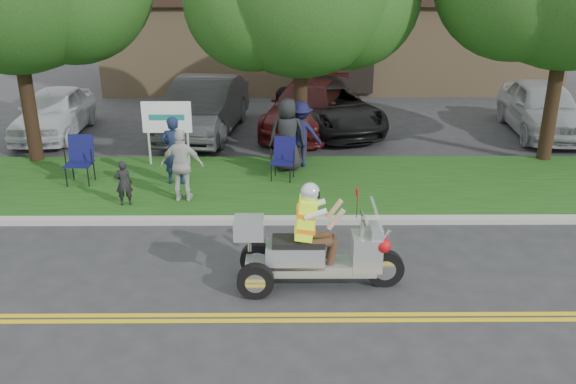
{
  "coord_description": "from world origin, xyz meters",
  "views": [
    {
      "loc": [
        0.06,
        -8.45,
        5.14
      ],
      "look_at": [
        0.14,
        2.0,
        1.09
      ],
      "focal_mm": 38.0,
      "sensor_mm": 36.0,
      "label": 1
    }
  ],
  "objects_px": {
    "spectator_adult_left": "(174,150)",
    "parked_car_mid": "(330,108)",
    "parked_car_far_left": "(54,112)",
    "parked_car_right": "(307,107)",
    "parked_car_left": "(204,107)",
    "spectator_adult_right": "(182,165)",
    "parked_car_far_right": "(542,108)",
    "trike_scooter": "(312,251)",
    "lawn_chair_b": "(284,156)",
    "lawn_chair_a": "(80,156)"
  },
  "relations": [
    {
      "from": "trike_scooter",
      "to": "parked_car_far_right",
      "type": "distance_m",
      "value": 11.98
    },
    {
      "from": "spectator_adult_left",
      "to": "parked_car_far_left",
      "type": "bearing_deg",
      "value": -45.65
    },
    {
      "from": "spectator_adult_left",
      "to": "parked_car_left",
      "type": "height_order",
      "value": "spectator_adult_left"
    },
    {
      "from": "trike_scooter",
      "to": "spectator_adult_right",
      "type": "height_order",
      "value": "trike_scooter"
    },
    {
      "from": "trike_scooter",
      "to": "parked_car_left",
      "type": "distance_m",
      "value": 9.75
    },
    {
      "from": "spectator_adult_left",
      "to": "spectator_adult_right",
      "type": "height_order",
      "value": "spectator_adult_left"
    },
    {
      "from": "parked_car_far_right",
      "to": "trike_scooter",
      "type": "bearing_deg",
      "value": -123.39
    },
    {
      "from": "parked_car_far_left",
      "to": "parked_car_right",
      "type": "bearing_deg",
      "value": 2.29
    },
    {
      "from": "lawn_chair_b",
      "to": "parked_car_right",
      "type": "xyz_separation_m",
      "value": [
        0.75,
        4.77,
        0.06
      ]
    },
    {
      "from": "spectator_adult_right",
      "to": "parked_car_far_right",
      "type": "bearing_deg",
      "value": -145.98
    },
    {
      "from": "trike_scooter",
      "to": "spectator_adult_left",
      "type": "xyz_separation_m",
      "value": [
        -3.02,
        4.68,
        0.28
      ]
    },
    {
      "from": "parked_car_right",
      "to": "lawn_chair_a",
      "type": "bearing_deg",
      "value": -122.36
    },
    {
      "from": "spectator_adult_right",
      "to": "parked_car_far_right",
      "type": "xyz_separation_m",
      "value": [
        10.15,
        5.74,
        -0.1
      ]
    },
    {
      "from": "spectator_adult_left",
      "to": "parked_car_far_left",
      "type": "relative_size",
      "value": 0.38
    },
    {
      "from": "spectator_adult_right",
      "to": "parked_car_right",
      "type": "relative_size",
      "value": 0.32
    },
    {
      "from": "lawn_chair_a",
      "to": "parked_car_right",
      "type": "relative_size",
      "value": 0.22
    },
    {
      "from": "lawn_chair_a",
      "to": "lawn_chair_b",
      "type": "distance_m",
      "value": 4.81
    },
    {
      "from": "spectator_adult_left",
      "to": "parked_car_left",
      "type": "distance_m",
      "value": 4.64
    },
    {
      "from": "parked_car_far_left",
      "to": "parked_car_far_right",
      "type": "height_order",
      "value": "parked_car_far_right"
    },
    {
      "from": "lawn_chair_b",
      "to": "parked_car_far_right",
      "type": "relative_size",
      "value": 0.21
    },
    {
      "from": "parked_car_far_left",
      "to": "lawn_chair_a",
      "type": "bearing_deg",
      "value": -65.76
    },
    {
      "from": "parked_car_left",
      "to": "parked_car_mid",
      "type": "relative_size",
      "value": 1.03
    },
    {
      "from": "parked_car_left",
      "to": "lawn_chair_b",
      "type": "bearing_deg",
      "value": -53.2
    },
    {
      "from": "lawn_chair_b",
      "to": "parked_car_left",
      "type": "distance_m",
      "value": 4.91
    },
    {
      "from": "spectator_adult_left",
      "to": "parked_car_left",
      "type": "bearing_deg",
      "value": -91.47
    },
    {
      "from": "spectator_adult_left",
      "to": "parked_car_mid",
      "type": "height_order",
      "value": "spectator_adult_left"
    },
    {
      "from": "trike_scooter",
      "to": "parked_car_far_left",
      "type": "xyz_separation_m",
      "value": [
        -7.45,
        9.25,
        0.09
      ]
    },
    {
      "from": "parked_car_left",
      "to": "parked_car_right",
      "type": "xyz_separation_m",
      "value": [
        3.17,
        0.5,
        -0.13
      ]
    },
    {
      "from": "lawn_chair_a",
      "to": "parked_car_left",
      "type": "height_order",
      "value": "parked_car_left"
    },
    {
      "from": "lawn_chair_b",
      "to": "parked_car_mid",
      "type": "xyz_separation_m",
      "value": [
        1.45,
        4.79,
        0.03
      ]
    },
    {
      "from": "spectator_adult_right",
      "to": "parked_car_left",
      "type": "relative_size",
      "value": 0.31
    },
    {
      "from": "lawn_chair_b",
      "to": "spectator_adult_right",
      "type": "xyz_separation_m",
      "value": [
        -2.2,
        -1.43,
        0.24
      ]
    },
    {
      "from": "trike_scooter",
      "to": "parked_car_right",
      "type": "distance_m",
      "value": 9.82
    },
    {
      "from": "trike_scooter",
      "to": "parked_car_far_right",
      "type": "bearing_deg",
      "value": 51.57
    },
    {
      "from": "parked_car_far_left",
      "to": "parked_car_left",
      "type": "height_order",
      "value": "parked_car_left"
    },
    {
      "from": "spectator_adult_right",
      "to": "spectator_adult_left",
      "type": "bearing_deg",
      "value": -66.96
    },
    {
      "from": "trike_scooter",
      "to": "lawn_chair_a",
      "type": "distance_m",
      "value": 7.14
    },
    {
      "from": "trike_scooter",
      "to": "parked_car_left",
      "type": "bearing_deg",
      "value": 107.42
    },
    {
      "from": "spectator_adult_left",
      "to": "parked_car_right",
      "type": "distance_m",
      "value": 6.11
    },
    {
      "from": "spectator_adult_right",
      "to": "parked_car_mid",
      "type": "height_order",
      "value": "spectator_adult_right"
    },
    {
      "from": "spectator_adult_left",
      "to": "spectator_adult_right",
      "type": "bearing_deg",
      "value": 108.74
    },
    {
      "from": "spectator_adult_left",
      "to": "parked_car_far_left",
      "type": "height_order",
      "value": "spectator_adult_left"
    },
    {
      "from": "lawn_chair_b",
      "to": "parked_car_far_right",
      "type": "distance_m",
      "value": 9.04
    },
    {
      "from": "parked_car_right",
      "to": "trike_scooter",
      "type": "bearing_deg",
      "value": -76.05
    },
    {
      "from": "trike_scooter",
      "to": "lawn_chair_a",
      "type": "relative_size",
      "value": 2.49
    },
    {
      "from": "spectator_adult_left",
      "to": "parked_car_right",
      "type": "relative_size",
      "value": 0.32
    },
    {
      "from": "parked_car_far_left",
      "to": "parked_car_mid",
      "type": "xyz_separation_m",
      "value": [
        8.43,
        0.58,
        -0.03
      ]
    },
    {
      "from": "lawn_chair_a",
      "to": "parked_car_left",
      "type": "distance_m",
      "value": 5.1
    },
    {
      "from": "lawn_chair_a",
      "to": "parked_car_far_right",
      "type": "relative_size",
      "value": 0.24
    },
    {
      "from": "spectator_adult_right",
      "to": "parked_car_far_right",
      "type": "height_order",
      "value": "spectator_adult_right"
    }
  ]
}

